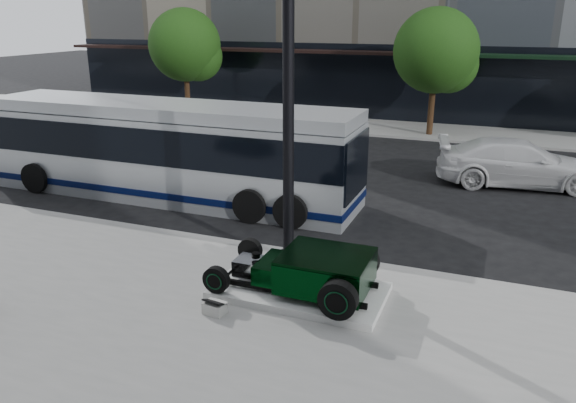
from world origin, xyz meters
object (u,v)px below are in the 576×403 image
at_px(transit_bus, 168,150).
at_px(hot_rod, 315,271).
at_px(white_sedan, 519,163).
at_px(lamppost, 288,95).

bearing_deg(transit_bus, hot_rod, -37.24).
bearing_deg(white_sedan, transit_bus, 108.06).
xyz_separation_m(hot_rod, transit_bus, (-6.52, 4.95, 0.79)).
bearing_deg(lamppost, hot_rod, -51.89).
bearing_deg(lamppost, white_sedan, 60.97).
distance_m(transit_bus, white_sedan, 11.48).
height_order(transit_bus, white_sedan, transit_bus).
bearing_deg(lamppost, transit_bus, 146.94).
height_order(hot_rod, white_sedan, white_sedan).
xyz_separation_m(hot_rod, white_sedan, (3.69, 10.16, 0.07)).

